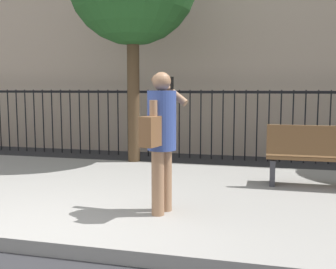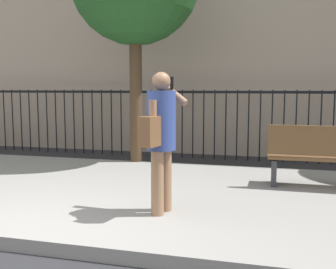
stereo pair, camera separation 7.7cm
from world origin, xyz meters
TOP-DOWN VIEW (x-y plane):
  - ground_plane at (0.00, 0.00)m, footprint 60.00×60.00m
  - sidewalk at (0.00, 2.20)m, footprint 28.00×4.40m
  - iron_fence at (0.00, 5.90)m, footprint 12.03×0.04m
  - pedestrian_on_phone at (1.22, 1.17)m, footprint 0.50×0.70m
  - street_bench at (3.21, 2.96)m, footprint 1.60×0.45m

SIDE VIEW (x-z plane):
  - ground_plane at x=0.00m, z-range 0.00..0.00m
  - sidewalk at x=0.00m, z-range 0.00..0.15m
  - street_bench at x=3.21m, z-range 0.18..1.13m
  - iron_fence at x=0.00m, z-range 0.22..1.82m
  - pedestrian_on_phone at x=1.22m, z-range 0.29..1.97m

